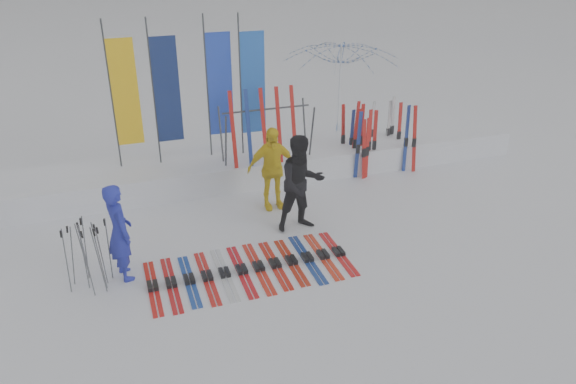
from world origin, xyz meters
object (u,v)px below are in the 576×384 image
object	(u,v)px
person_black	(301,184)
person_yellow	(272,168)
tent_canopy	(340,92)
ski_row	(250,269)
person_blue	(119,232)
ski_rack	(267,126)

from	to	relation	value
person_black	person_yellow	bearing A→B (deg)	101.66
tent_canopy	ski_row	world-z (taller)	tent_canopy
person_blue	tent_canopy	world-z (taller)	tent_canopy
person_yellow	tent_canopy	bearing A→B (deg)	47.21
person_blue	ski_row	bearing A→B (deg)	-118.73
person_yellow	ski_rack	xyz separation A→B (m)	(0.26, 1.23, 0.49)
person_blue	ski_row	xyz separation A→B (m)	(2.08, -0.53, -0.84)
person_blue	tent_canopy	bearing A→B (deg)	-65.73
person_blue	tent_canopy	distance (m)	7.83
ski_row	ski_rack	world-z (taller)	ski_rack
tent_canopy	ski_rack	world-z (taller)	tent_canopy
person_yellow	ski_row	bearing A→B (deg)	-117.23
person_black	person_blue	bearing A→B (deg)	-172.88
person_yellow	person_blue	bearing A→B (deg)	-153.01
ski_rack	ski_row	bearing A→B (deg)	-111.63
person_blue	person_black	bearing A→B (deg)	-94.52
person_blue	ski_rack	bearing A→B (deg)	-64.42
ski_rack	person_black	bearing A→B (deg)	-89.71
person_black	person_yellow	distance (m)	1.10
person_blue	ski_row	distance (m)	2.31
person_blue	ski_row	world-z (taller)	person_blue
person_yellow	ski_rack	distance (m)	1.35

